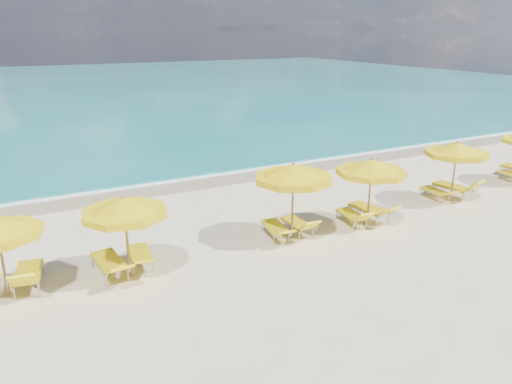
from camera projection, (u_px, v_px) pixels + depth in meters
name	position (u px, v px, depth m)	size (l,w,h in m)	color
ground_plane	(278.00, 240.00, 16.23)	(120.00, 120.00, 0.00)	beige
ocean	(63.00, 89.00, 56.45)	(120.00, 80.00, 0.30)	#157477
wet_sand_band	(194.00, 181.00, 22.43)	(120.00, 2.60, 0.01)	tan
foam_line	(188.00, 177.00, 23.10)	(120.00, 1.20, 0.03)	white
whitecap_near	(30.00, 152.00, 27.79)	(14.00, 0.36, 0.05)	white
whitecap_far	(212.00, 114.00, 39.93)	(18.00, 0.30, 0.05)	white
umbrella_3	(124.00, 208.00, 13.25)	(2.67, 2.67, 2.36)	#9E774F
umbrella_4	(293.00, 173.00, 15.70)	(2.76, 2.76, 2.58)	#9E774F
umbrella_5	(371.00, 168.00, 16.84)	(2.57, 2.57, 2.42)	#9E774F
umbrella_6	(457.00, 150.00, 19.25)	(2.54, 2.54, 2.45)	#9E774F
lounger_2_right	(29.00, 279.00, 13.16)	(0.98, 2.00, 0.93)	#A5A8AD
lounger_3_left	(110.00, 267.00, 13.81)	(0.82, 2.10, 0.79)	#A5A8AD
lounger_3_right	(140.00, 259.00, 14.38)	(0.79, 1.88, 0.69)	#A5A8AD
lounger_4_left	(276.00, 232.00, 16.33)	(0.89, 1.89, 0.69)	#A5A8AD
lounger_4_right	(298.00, 227.00, 16.67)	(0.64, 1.73, 0.79)	#A5A8AD
lounger_5_left	(352.00, 219.00, 17.43)	(0.78, 1.76, 0.79)	#A5A8AD
lounger_5_right	(370.00, 213.00, 17.88)	(0.89, 2.04, 0.83)	#A5A8AD
lounger_6_left	(435.00, 194.00, 20.04)	(0.73, 1.73, 0.64)	#A5A8AD
lounger_6_right	(454.00, 191.00, 20.32)	(0.93, 2.03, 0.95)	#A5A8AD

